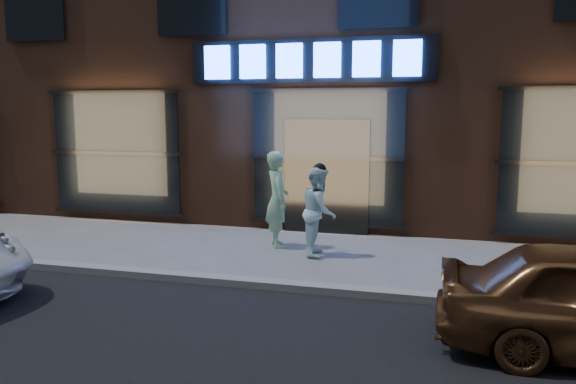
# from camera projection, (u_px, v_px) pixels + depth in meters

# --- Properties ---
(ground) EXTENTS (90.00, 90.00, 0.00)m
(ground) POSITION_uv_depth(u_px,v_px,m) (273.00, 289.00, 8.22)
(ground) COLOR slate
(ground) RESTS_ON ground
(curb) EXTENTS (60.00, 0.25, 0.12)m
(curb) POSITION_uv_depth(u_px,v_px,m) (273.00, 285.00, 8.21)
(curb) COLOR gray
(curb) RESTS_ON ground
(storefront_building) EXTENTS (30.20, 8.28, 10.30)m
(storefront_building) POSITION_uv_depth(u_px,v_px,m) (358.00, 14.00, 15.10)
(storefront_building) COLOR #54301E
(storefront_building) RESTS_ON ground
(man_bowtie) EXTENTS (0.70, 0.79, 1.83)m
(man_bowtie) POSITION_uv_depth(u_px,v_px,m) (277.00, 199.00, 10.66)
(man_bowtie) COLOR #9DCFA5
(man_bowtie) RESTS_ON ground
(man_cap) EXTENTS (0.71, 0.86, 1.60)m
(man_cap) POSITION_uv_depth(u_px,v_px,m) (319.00, 211.00, 10.04)
(man_cap) COLOR white
(man_cap) RESTS_ON ground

